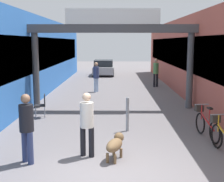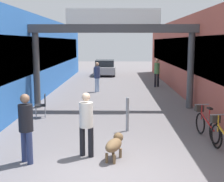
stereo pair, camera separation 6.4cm
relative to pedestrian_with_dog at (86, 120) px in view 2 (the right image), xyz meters
name	(u,v)px [view 2 (the right image)]	position (x,y,z in m)	size (l,w,h in m)	color
ground_plane	(109,176)	(0.61, -1.18, -0.93)	(80.00, 80.00, 0.00)	slate
storefront_left	(23,56)	(-4.49, 9.82, 1.14)	(3.00, 26.00, 4.15)	blue
storefront_right	(206,56)	(5.70, 9.82, 1.14)	(3.00, 26.00, 4.15)	#B25142
arcade_sign_gateway	(113,39)	(0.61, 5.89, 2.08)	(7.40, 0.47, 4.25)	#4C4C4F
pedestrian_with_dog	(86,120)	(0.00, 0.00, 0.00)	(0.44, 0.44, 1.64)	black
pedestrian_companion	(26,124)	(-1.39, -0.45, 0.03)	(0.48, 0.48, 1.68)	navy
pedestrian_carrying_crate	(97,75)	(-0.38, 10.28, 0.05)	(0.46, 0.46, 1.72)	#A5BFE0
pedestrian_elderly_walking	(157,71)	(3.34, 12.44, 0.12)	(0.47, 0.47, 1.81)	black
dog_on_leash	(115,144)	(0.71, -0.20, -0.55)	(0.56, 0.87, 0.61)	brown
bicycle_orange_nearest	(223,137)	(3.53, 0.25, -0.50)	(0.46, 1.68, 0.98)	black
bicycle_red_second	(206,123)	(3.46, 1.62, -0.50)	(0.46, 1.68, 0.98)	black
bollard_post_metal	(127,114)	(1.11, 2.29, -0.36)	(0.10, 0.10, 1.12)	gray
cafe_chair_black_nearer	(42,104)	(-2.09, 4.10, -0.39)	(0.48, 0.48, 0.89)	gray
parked_car_silver	(105,68)	(-0.27, 19.66, -0.29)	(1.80, 4.01, 1.33)	#99999E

